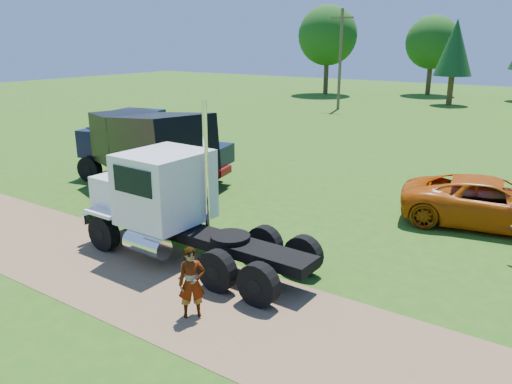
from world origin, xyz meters
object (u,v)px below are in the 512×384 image
Objects in this scene: white_semi_tractor at (167,203)px; spectator_a at (192,283)px; black_dump_truck at (144,145)px; orange_pickup at (492,203)px; navy_truck at (145,146)px.

white_semi_tractor is 4.02m from spectator_a.
white_semi_tractor reaches higher than black_dump_truck.
orange_pickup is 11.50m from spectator_a.
spectator_a is at bearing -51.03° from navy_truck.
white_semi_tractor is 0.89× the size of black_dump_truck.
white_semi_tractor is at bearing -19.52° from black_dump_truck.
black_dump_truck is at bearing 93.94° from spectator_a.
spectator_a is at bearing 144.95° from orange_pickup.
navy_truck is at bearing 89.33° from orange_pickup.
black_dump_truck is 1.43× the size of orange_pickup.
white_semi_tractor reaches higher than spectator_a.
orange_pickup is 3.49× the size of spectator_a.
black_dump_truck is 10.70m from spectator_a.
spectator_a is (8.36, -6.58, -1.17)m from black_dump_truck.
spectator_a is (9.70, -7.88, -0.75)m from navy_truck.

